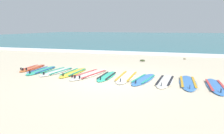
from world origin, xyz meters
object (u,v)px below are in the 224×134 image
at_px(surfboard_5, 107,76).
at_px(surfboard_3, 73,72).
at_px(surfboard_1, 42,70).
at_px(surfboard_9, 188,82).
at_px(surfboard_7, 144,79).
at_px(surfboard_8, 165,81).
at_px(surfboard_10, 216,86).
at_px(surfboard_6, 127,77).
at_px(surfboard_0, 33,68).
at_px(surfboard_2, 57,71).
at_px(surfboard_4, 90,74).

bearing_deg(surfboard_5, surfboard_3, 170.51).
xyz_separation_m(surfboard_1, surfboard_9, (6.30, -0.45, -0.00)).
height_order(surfboard_5, surfboard_7, same).
xyz_separation_m(surfboard_8, surfboard_10, (1.66, -0.23, -0.00)).
bearing_deg(surfboard_3, surfboard_1, 178.95).
xyz_separation_m(surfboard_3, surfboard_6, (2.39, -0.14, -0.00)).
distance_m(surfboard_3, surfboard_5, 1.63).
height_order(surfboard_0, surfboard_9, same).
bearing_deg(surfboard_10, surfboard_2, 173.91).
distance_m(surfboard_6, surfboard_9, 2.32).
distance_m(surfboard_1, surfboard_6, 4.00).
xyz_separation_m(surfboard_3, surfboard_10, (5.56, -0.66, -0.00)).
height_order(surfboard_6, surfboard_7, same).
xyz_separation_m(surfboard_0, surfboard_8, (6.26, -0.84, -0.00)).
bearing_deg(surfboard_3, surfboard_4, -8.59).
bearing_deg(surfboard_9, surfboard_7, 178.41).
bearing_deg(surfboard_3, surfboard_6, -3.28).
height_order(surfboard_6, surfboard_9, same).
bearing_deg(surfboard_1, surfboard_4, -3.59).
xyz_separation_m(surfboard_0, surfboard_2, (1.56, -0.39, -0.00)).
bearing_deg(surfboard_4, surfboard_7, -6.34).
bearing_deg(surfboard_2, surfboard_5, -6.80).
bearing_deg(surfboard_1, surfboard_7, -4.93).
relative_size(surfboard_7, surfboard_9, 0.94).
height_order(surfboard_0, surfboard_4, same).
bearing_deg(surfboard_9, surfboard_5, 177.16).
bearing_deg(surfboard_7, surfboard_5, 175.86).
bearing_deg(surfboard_3, surfboard_0, 170.19).
distance_m(surfboard_7, surfboard_9, 1.58).
bearing_deg(surfboard_9, surfboard_8, -179.37).
height_order(surfboard_0, surfboard_2, same).
relative_size(surfboard_2, surfboard_4, 0.89).
distance_m(surfboard_1, surfboard_10, 7.21).
bearing_deg(surfboard_0, surfboard_2, -14.04).
bearing_deg(surfboard_5, surfboard_10, -5.66).
height_order(surfboard_7, surfboard_9, same).
xyz_separation_m(surfboard_8, surfboard_9, (0.79, 0.01, -0.00)).
bearing_deg(surfboard_0, surfboard_5, -9.68).
bearing_deg(surfboard_4, surfboard_9, -4.41).
bearing_deg(surfboard_10, surfboard_3, 173.23).
height_order(surfboard_5, surfboard_6, same).
bearing_deg(surfboard_8, surfboard_5, 175.97).
relative_size(surfboard_4, surfboard_7, 1.20).
bearing_deg(surfboard_7, surfboard_9, -1.59).
height_order(surfboard_0, surfboard_3, same).
relative_size(surfboard_1, surfboard_5, 1.14).
relative_size(surfboard_2, surfboard_8, 1.05).
relative_size(surfboard_1, surfboard_10, 1.00).
xyz_separation_m(surfboard_5, surfboard_6, (0.78, 0.13, -0.00)).
relative_size(surfboard_2, surfboard_7, 1.06).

